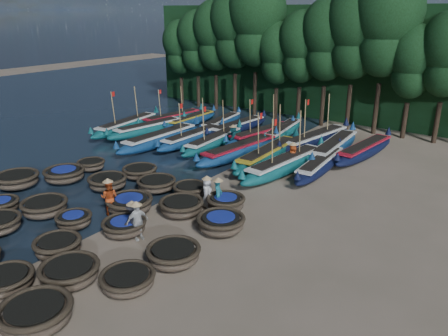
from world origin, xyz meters
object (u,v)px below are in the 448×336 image
Objects in this scene: long_boat_3 at (193,138)px; long_boat_14 at (283,131)px; coracle_11 at (44,207)px; long_boat_4 at (214,141)px; coracle_10 at (17,180)px; long_boat_15 at (315,140)px; coracle_9 at (128,280)px; long_boat_0 at (127,125)px; coracle_15 at (64,174)px; coracle_8 at (70,272)px; long_boat_2 at (161,139)px; fisherman_0 at (207,191)px; coracle_24 at (226,203)px; coracle_20 at (91,165)px; coracle_4 at (36,314)px; fisherman_4 at (137,220)px; coracle_3 at (6,280)px; coracle_17 at (129,204)px; fisherman_5 at (233,137)px; coracle_23 at (190,190)px; coracle_13 at (124,226)px; long_boat_17 at (365,150)px; coracle_16 at (108,182)px; coracle_14 at (173,254)px; long_boat_10 at (191,120)px; fisherman_1 at (218,193)px; long_boat_12 at (238,127)px; coracle_12 at (74,220)px; long_boat_9 at (172,118)px; fisherman_3 at (133,219)px; coracle_18 at (181,206)px; long_boat_8 at (320,165)px; long_boat_11 at (221,123)px; coracle_21 at (140,172)px; long_boat_6 at (268,155)px; fisherman_6 at (293,156)px; fisherman_2 at (109,197)px; long_boat_16 at (334,147)px; coracle_7 at (58,246)px; long_boat_1 at (149,129)px; coracle_19 at (221,223)px; coracle_5 at (1,205)px; coracle_22 at (156,184)px.

long_boat_3 is 7.21m from long_boat_14.
long_boat_4 reaches higher than coracle_11.
long_boat_15 is at bearing 58.32° from coracle_10.
long_boat_0 is at bearing 137.60° from coracle_9.
coracle_8 is at bearing -34.26° from coracle_15.
fisherman_0 reaches higher than long_boat_2.
coracle_20 is at bearing -179.33° from coracle_24.
coracle_4 is 6.09m from fisherman_4.
coracle_3 is 0.85× the size of coracle_17.
fisherman_5 is (-4.78, -3.67, 0.27)m from long_boat_15.
coracle_8 is 8.78m from coracle_23.
coracle_13 is at bearing -53.20° from long_boat_2.
coracle_20 is at bearing -130.13° from long_boat_17.
long_boat_14 is (2.94, 15.09, 0.08)m from coracle_16.
coracle_14 is at bearing 84.55° from coracle_9.
long_boat_10 is (-2.18, 12.41, 0.10)m from coracle_20.
fisherman_1 is (9.70, 2.09, 0.48)m from coracle_15.
long_boat_12 is at bearing 25.78° from long_boat_0.
long_boat_9 reaches higher than coracle_12.
coracle_4 is 6.29m from fisherman_3.
coracle_13 is at bearing -74.80° from long_boat_4.
coracle_18 is at bearing -134.40° from coracle_24.
long_boat_8 is 16.17m from long_boat_9.
coracle_10 is at bearing -168.99° from coracle_17.
coracle_20 is 13.23m from long_boat_11.
coracle_4 is 1.60× the size of fisherman_0.
coracle_10 is 0.28× the size of long_boat_2.
coracle_8 is 0.90× the size of coracle_17.
long_boat_14 is at bearing 77.85° from coracle_21.
long_boat_14 reaches higher than coracle_13.
long_boat_6 reaches higher than long_boat_4.
long_boat_2 is 10.31m from fisherman_6.
fisherman_5 is (-4.65, 9.07, 0.01)m from fisherman_0.
long_boat_11 is 17.60m from fisherman_2.
long_boat_16 is at bearing 52.31° from coracle_10.
coracle_7 is 1.08× the size of fisherman_3.
long_boat_2 reaches higher than long_boat_1.
long_boat_4 is 4.38× the size of fisherman_3.
coracle_11 is 14.94m from long_boat_1.
coracle_23 is at bearing 148.84° from coracle_19.
coracle_20 is at bearing 121.69° from coracle_11.
long_boat_9 is (-2.75, 16.11, 0.04)m from coracle_10.
fisherman_1 is at bearing -33.97° from long_boat_9.
coracle_20 is (-11.25, 7.25, 0.00)m from coracle_9.
coracle_5 is 6.96m from coracle_13.
long_boat_9 is at bearing 112.69° from coracle_11.
long_boat_3 reaches higher than long_boat_11.
coracle_16 is at bearing 69.56° from coracle_5.
long_boat_3 reaches higher than coracle_19.
coracle_12 is at bearing -90.13° from coracle_22.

